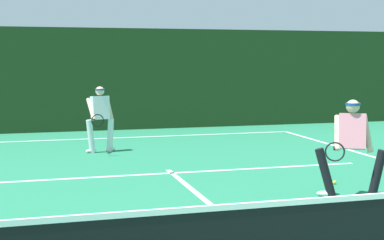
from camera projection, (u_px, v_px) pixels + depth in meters
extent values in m
cube|color=white|center=(128.00, 137.00, 15.92)|extent=(9.51, 0.10, 0.01)
cube|color=white|center=(172.00, 173.00, 10.96)|extent=(7.75, 0.10, 0.01)
cube|color=white|center=(219.00, 211.00, 8.21)|extent=(0.10, 6.40, 0.01)
cube|color=white|center=(334.00, 199.00, 5.04)|extent=(10.25, 0.03, 0.05)
cylinder|color=black|center=(377.00, 174.00, 8.91)|extent=(0.31, 0.25, 0.79)
cylinder|color=black|center=(325.00, 172.00, 9.07)|extent=(0.37, 0.29, 0.79)
ellipsoid|color=white|center=(376.00, 196.00, 8.94)|extent=(0.28, 0.22, 0.09)
ellipsoid|color=white|center=(325.00, 194.00, 9.11)|extent=(0.28, 0.22, 0.09)
cube|color=pink|center=(352.00, 132.00, 8.92)|extent=(0.51, 0.48, 0.58)
cylinder|color=beige|center=(367.00, 134.00, 8.88)|extent=(0.23, 0.18, 0.60)
cylinder|color=beige|center=(337.00, 133.00, 8.97)|extent=(0.28, 0.42, 0.54)
sphere|color=beige|center=(353.00, 106.00, 8.88)|extent=(0.21, 0.21, 0.21)
cylinder|color=#19478C|center=(353.00, 104.00, 8.87)|extent=(0.30, 0.30, 0.04)
cylinder|color=black|center=(334.00, 148.00, 8.76)|extent=(0.15, 0.24, 0.03)
torus|color=black|center=(335.00, 152.00, 8.43)|extent=(0.27, 0.16, 0.29)
cylinder|color=silver|center=(110.00, 135.00, 13.52)|extent=(0.22, 0.18, 0.78)
cylinder|color=silver|center=(91.00, 136.00, 13.29)|extent=(0.24, 0.18, 0.78)
ellipsoid|color=white|center=(110.00, 149.00, 13.55)|extent=(0.28, 0.17, 0.09)
ellipsoid|color=white|center=(91.00, 151.00, 13.33)|extent=(0.28, 0.17, 0.09)
cube|color=silver|center=(100.00, 108.00, 13.33)|extent=(0.45, 0.34, 0.56)
cylinder|color=beige|center=(109.00, 108.00, 13.44)|extent=(0.23, 0.14, 0.60)
cylinder|color=beige|center=(91.00, 109.00, 13.23)|extent=(0.19, 0.47, 0.51)
sphere|color=beige|center=(100.00, 91.00, 13.29)|extent=(0.21, 0.21, 0.21)
cylinder|color=#19478C|center=(100.00, 89.00, 13.29)|extent=(0.27, 0.27, 0.04)
cylinder|color=black|center=(93.00, 119.00, 13.01)|extent=(0.09, 0.26, 0.03)
torus|color=black|center=(98.00, 121.00, 12.71)|extent=(0.29, 0.09, 0.29)
sphere|color=#D1E033|center=(334.00, 182.00, 10.00)|extent=(0.07, 0.07, 0.07)
cube|color=#1A3417|center=(118.00, 79.00, 17.47)|extent=(20.82, 0.12, 3.10)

